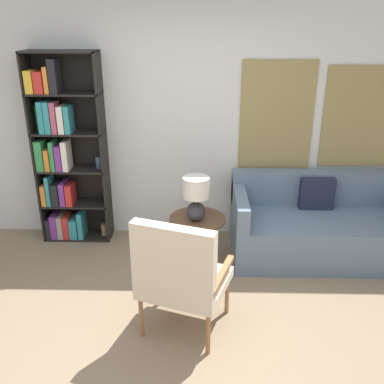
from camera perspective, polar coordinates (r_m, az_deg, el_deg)
name	(u,v)px	position (r m, az deg, el deg)	size (l,w,h in m)	color
ground_plane	(171,353)	(3.47, -2.77, -20.70)	(14.00, 14.00, 0.00)	#847056
wall_back	(188,118)	(4.67, -0.57, 9.79)	(6.40, 0.08, 2.70)	silver
bookshelf	(63,158)	(4.83, -16.76, 4.36)	(0.75, 0.30, 2.06)	black
armchair	(180,273)	(3.29, -1.68, -10.73)	(0.79, 0.77, 1.02)	olive
couch	(317,226)	(4.72, 16.32, -4.39)	(1.78, 0.91, 0.82)	slate
side_table	(197,223)	(4.24, 0.72, -4.11)	(0.56, 0.56, 0.53)	brown
table_lamp	(196,195)	(4.06, 0.54, -0.46)	(0.26, 0.26, 0.44)	#2D2D33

